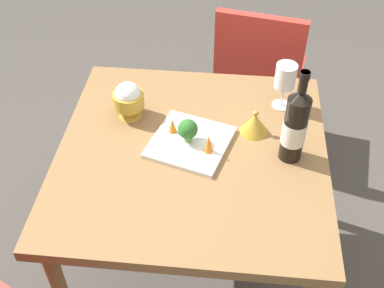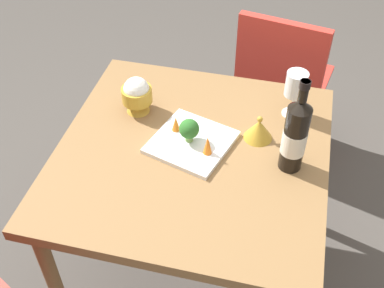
# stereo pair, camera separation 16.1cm
# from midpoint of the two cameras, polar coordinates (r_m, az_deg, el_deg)

# --- Properties ---
(ground_plane) EXTENTS (8.00, 8.00, 0.00)m
(ground_plane) POSITION_cam_midpoint_polar(r_m,az_deg,el_deg) (2.20, -2.16, -14.52)
(ground_plane) COLOR #4C4742
(dining_table) EXTENTS (0.90, 0.90, 0.72)m
(dining_table) POSITION_cam_midpoint_polar(r_m,az_deg,el_deg) (1.69, -2.73, -2.91)
(dining_table) COLOR olive
(dining_table) RESTS_ON ground_plane
(chair_near_window) EXTENTS (0.47, 0.47, 0.85)m
(chair_near_window) POSITION_cam_midpoint_polar(r_m,az_deg,el_deg) (2.35, 5.91, 8.67)
(chair_near_window) COLOR red
(chair_near_window) RESTS_ON ground_plane
(wine_bottle) EXTENTS (0.08, 0.08, 0.34)m
(wine_bottle) POSITION_cam_midpoint_polar(r_m,az_deg,el_deg) (1.53, 9.13, 2.01)
(wine_bottle) COLOR black
(wine_bottle) RESTS_ON dining_table
(wine_glass) EXTENTS (0.08, 0.08, 0.18)m
(wine_glass) POSITION_cam_midpoint_polar(r_m,az_deg,el_deg) (1.74, 8.35, 7.68)
(wine_glass) COLOR white
(wine_glass) RESTS_ON dining_table
(rice_bowl) EXTENTS (0.11, 0.11, 0.14)m
(rice_bowl) POSITION_cam_midpoint_polar(r_m,az_deg,el_deg) (1.74, -10.12, 5.06)
(rice_bowl) COLOR gold
(rice_bowl) RESTS_ON dining_table
(rice_bowl_lid) EXTENTS (0.10, 0.10, 0.09)m
(rice_bowl_lid) POSITION_cam_midpoint_polar(r_m,az_deg,el_deg) (1.67, 4.67, 2.32)
(rice_bowl_lid) COLOR gold
(rice_bowl_lid) RESTS_ON dining_table
(serving_plate) EXTENTS (0.31, 0.31, 0.02)m
(serving_plate) POSITION_cam_midpoint_polar(r_m,az_deg,el_deg) (1.64, -3.01, 0.08)
(serving_plate) COLOR white
(serving_plate) RESTS_ON dining_table
(broccoli_floret) EXTENTS (0.07, 0.07, 0.09)m
(broccoli_floret) POSITION_cam_midpoint_polar(r_m,az_deg,el_deg) (1.61, -3.36, 1.57)
(broccoli_floret) COLOR #729E4C
(broccoli_floret) RESTS_ON serving_plate
(carrot_garnish_left) EXTENTS (0.03, 0.03, 0.06)m
(carrot_garnish_left) POSITION_cam_midpoint_polar(r_m,az_deg,el_deg) (1.66, -5.09, 2.08)
(carrot_garnish_left) COLOR orange
(carrot_garnish_left) RESTS_ON serving_plate
(carrot_garnish_right) EXTENTS (0.03, 0.03, 0.07)m
(carrot_garnish_right) POSITION_cam_midpoint_polar(r_m,az_deg,el_deg) (1.58, -0.95, -0.08)
(carrot_garnish_right) COLOR orange
(carrot_garnish_right) RESTS_ON serving_plate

